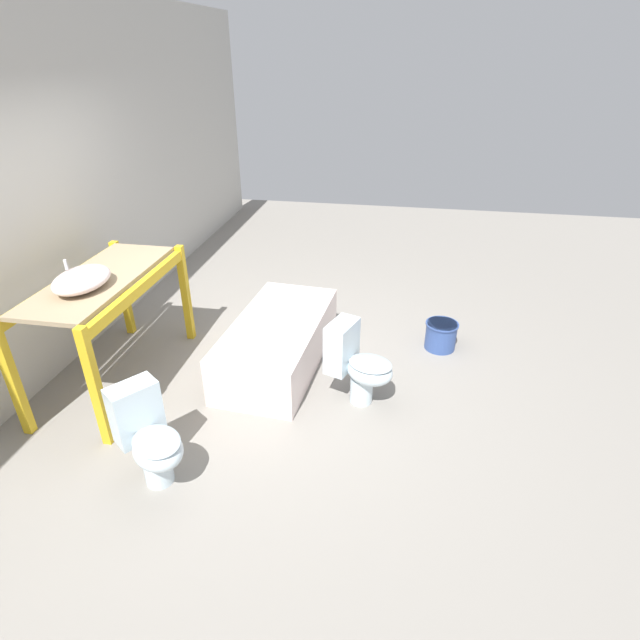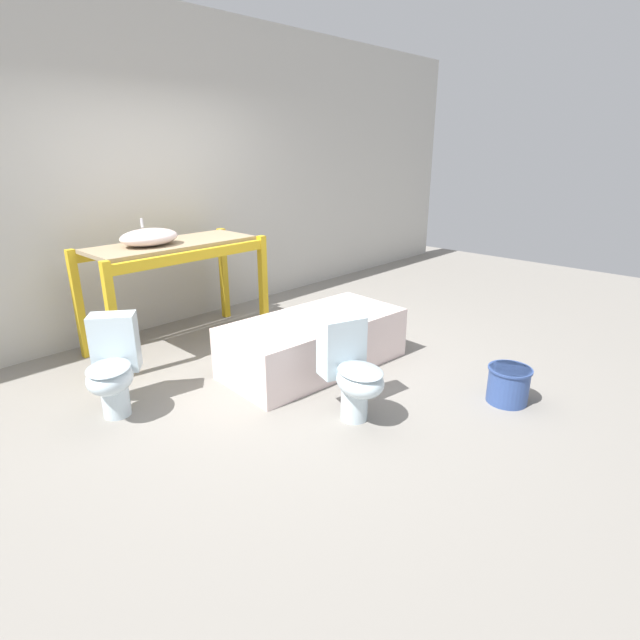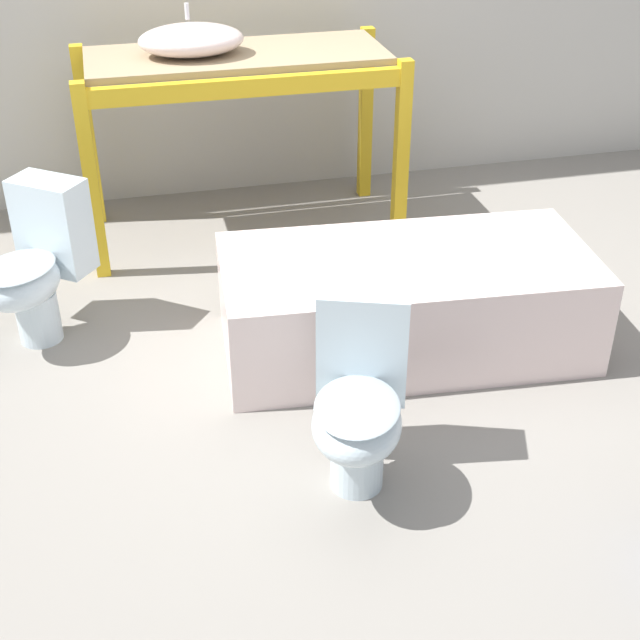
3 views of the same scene
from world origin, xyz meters
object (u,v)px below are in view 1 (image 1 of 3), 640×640
Objects in this scene: sink_basin at (82,279)px; toilet_near at (149,437)px; toilet_far at (357,363)px; bucket_white at (441,335)px; bathtub_main at (278,339)px.

toilet_near is (-0.85, -0.86, -0.72)m from sink_basin.
bucket_white is at bearing -17.03° from toilet_far.
bathtub_main is 5.13× the size of bucket_white.
sink_basin is 0.32× the size of bathtub_main.
toilet_far is at bearing -114.75° from bathtub_main.
toilet_far reaches higher than bathtub_main.
bucket_white is at bearing -66.29° from sink_basin.
bathtub_main is at bearing 19.66° from toilet_near.
sink_basin is at bearing 122.71° from bathtub_main.
sink_basin is at bearing 113.71° from bucket_white.
toilet_near is at bearing -134.45° from sink_basin.
toilet_near and toilet_far have the same top height.
toilet_far reaches higher than bucket_white.
sink_basin reaches higher than bucket_white.
toilet_far is at bearing 143.04° from bucket_white.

